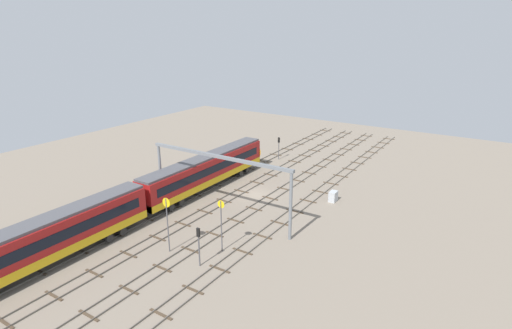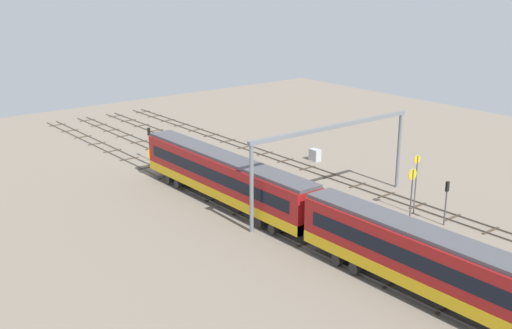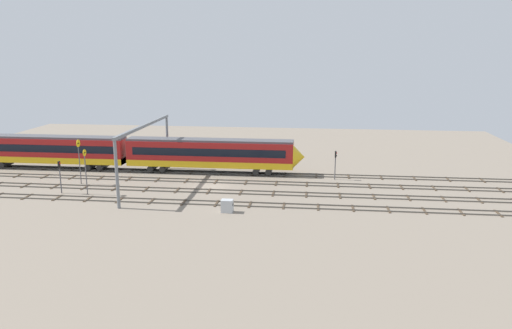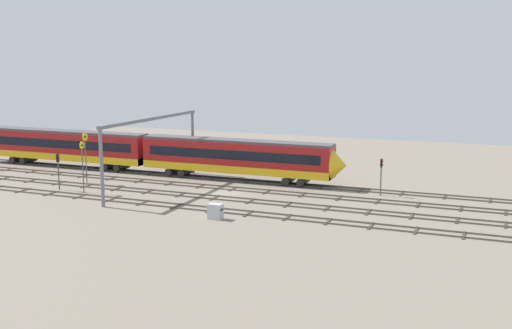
{
  "view_description": "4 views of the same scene",
  "coord_description": "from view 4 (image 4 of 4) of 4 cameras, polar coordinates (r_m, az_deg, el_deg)",
  "views": [
    {
      "loc": [
        -44.26,
        -28.38,
        21.84
      ],
      "look_at": [
        5.9,
        3.68,
        2.15
      ],
      "focal_mm": 28.65,
      "sensor_mm": 36.0,
      "label": 1
    },
    {
      "loc": [
        -48.3,
        40.11,
        21.38
      ],
      "look_at": [
        0.92,
        1.19,
        2.29
      ],
      "focal_mm": 44.09,
      "sensor_mm": 36.0,
      "label": 2
    },
    {
      "loc": [
        12.59,
        -59.6,
        17.15
      ],
      "look_at": [
        5.35,
        3.31,
        2.32
      ],
      "focal_mm": 33.89,
      "sensor_mm": 36.0,
      "label": 3
    },
    {
      "loc": [
        27.53,
        -59.37,
        14.74
      ],
      "look_at": [
        3.11,
        1.55,
        3.17
      ],
      "focal_mm": 43.03,
      "sensor_mm": 36.0,
      "label": 4
    }
  ],
  "objects": [
    {
      "name": "relay_cabinet",
      "position": [
        56.62,
        -3.8,
        -4.37
      ],
      "size": [
        1.32,
        0.89,
        1.41
      ],
      "color": "#B2B7BC",
      "rests_on": "ground"
    },
    {
      "name": "track_middle",
      "position": [
        69.19,
        -2.14,
        -2.25
      ],
      "size": [
        85.58,
        2.4,
        0.16
      ],
      "color": "#59544C",
      "rests_on": "ground"
    },
    {
      "name": "speed_sign_mid_trackside",
      "position": [
        74.8,
        -15.57,
        1.29
      ],
      "size": [
        0.14,
        0.98,
        5.97
      ],
      "color": "#4C4C51",
      "rests_on": "ground"
    },
    {
      "name": "ground_plane",
      "position": [
        67.08,
        -2.96,
        -2.71
      ],
      "size": [
        101.58,
        101.58,
        0.0
      ],
      "primitive_type": "plane",
      "color": "gray"
    },
    {
      "name": "track_near_foreground",
      "position": [
        60.83,
        -5.79,
        -4.01
      ],
      "size": [
        85.58,
        2.4,
        0.16
      ],
      "color": "#59544C",
      "rests_on": "ground"
    },
    {
      "name": "track_second_near",
      "position": [
        64.97,
        -3.85,
        -3.08
      ],
      "size": [
        85.58,
        2.4,
        0.16
      ],
      "color": "#59544C",
      "rests_on": "ground"
    },
    {
      "name": "track_with_train",
      "position": [
        73.47,
        -0.63,
        -1.52
      ],
      "size": [
        85.58,
        2.4,
        0.16
      ],
      "color": "#59544C",
      "rests_on": "ground"
    },
    {
      "name": "train",
      "position": [
        79.13,
        -9.76,
        1.07
      ],
      "size": [
        50.4,
        3.24,
        4.8
      ],
      "color": "maroon",
      "rests_on": "ground"
    },
    {
      "name": "speed_sign_near_foreground",
      "position": [
        69.49,
        -15.83,
        0.34
      ],
      "size": [
        0.14,
        0.82,
        5.66
      ],
      "color": "#4C4C51",
      "rests_on": "ground"
    },
    {
      "name": "signal_light_trackside_approach",
      "position": [
        71.85,
        -17.91,
        -0.15
      ],
      "size": [
        0.31,
        0.32,
        4.06
      ],
      "color": "#4C4C51",
      "rests_on": "ground"
    },
    {
      "name": "signal_light_trackside_departure",
      "position": [
        66.88,
        11.57,
        -0.63
      ],
      "size": [
        0.31,
        0.32,
        3.99
      ],
      "color": "#4C4C51",
      "rests_on": "ground"
    },
    {
      "name": "overhead_gantry",
      "position": [
        69.71,
        -9.61,
        2.84
      ],
      "size": [
        0.4,
        19.82,
        8.09
      ],
      "color": "slate",
      "rests_on": "ground"
    }
  ]
}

